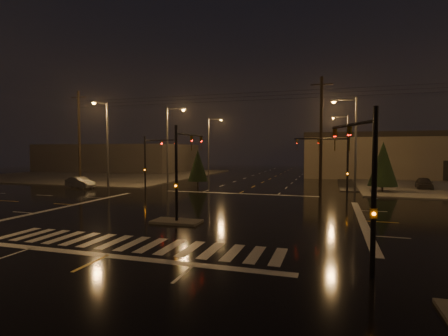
# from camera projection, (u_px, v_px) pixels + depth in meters

# --- Properties ---
(ground) EXTENTS (140.00, 140.00, 0.00)m
(ground) POSITION_uv_depth(u_px,v_px,m) (200.00, 212.00, 25.34)
(ground) COLOR black
(ground) RESTS_ON ground
(sidewalk_nw) EXTENTS (36.00, 36.00, 0.12)m
(sidewalk_nw) POSITION_uv_depth(u_px,v_px,m) (104.00, 174.00, 62.80)
(sidewalk_nw) COLOR #4E4B46
(sidewalk_nw) RESTS_ON ground
(median_island) EXTENTS (3.00, 1.60, 0.15)m
(median_island) POSITION_uv_depth(u_px,v_px,m) (177.00, 222.00, 21.52)
(median_island) COLOR #4E4B46
(median_island) RESTS_ON ground
(crosswalk) EXTENTS (15.00, 2.60, 0.01)m
(crosswalk) POSITION_uv_depth(u_px,v_px,m) (133.00, 243.00, 16.75)
(crosswalk) COLOR beige
(crosswalk) RESTS_ON ground
(stop_bar_near) EXTENTS (16.00, 0.50, 0.01)m
(stop_bar_near) POSITION_uv_depth(u_px,v_px,m) (107.00, 256.00, 14.84)
(stop_bar_near) COLOR beige
(stop_bar_near) RESTS_ON ground
(stop_bar_far) EXTENTS (16.00, 0.50, 0.01)m
(stop_bar_far) POSITION_uv_depth(u_px,v_px,m) (239.00, 194.00, 35.83)
(stop_bar_far) COLOR beige
(stop_bar_far) RESTS_ON ground
(commercial_block) EXTENTS (30.00, 18.00, 5.60)m
(commercial_block) POSITION_uv_depth(u_px,v_px,m) (119.00, 158.00, 75.58)
(commercial_block) COLOR #433E3B
(commercial_block) RESTS_ON ground
(signal_mast_median) EXTENTS (0.25, 4.59, 6.00)m
(signal_mast_median) POSITION_uv_depth(u_px,v_px,m) (182.00, 162.00, 22.21)
(signal_mast_median) COLOR black
(signal_mast_median) RESTS_ON ground
(signal_mast_ne) EXTENTS (4.84, 1.86, 6.00)m
(signal_mast_ne) POSITION_uv_depth(u_px,v_px,m) (336.00, 158.00, 32.01)
(signal_mast_ne) COLOR black
(signal_mast_ne) RESTS_ON ground
(signal_mast_nw) EXTENTS (4.84, 1.86, 6.00)m
(signal_mast_nw) POSITION_uv_depth(u_px,v_px,m) (151.00, 156.00, 37.61)
(signal_mast_nw) COLOR black
(signal_mast_nw) RESTS_ON ground
(signal_mast_se) EXTENTS (1.55, 3.87, 6.00)m
(signal_mast_se) POSITION_uv_depth(u_px,v_px,m) (364.00, 171.00, 12.83)
(signal_mast_se) COLOR black
(signal_mast_se) RESTS_ON ground
(streetlight_1) EXTENTS (2.77, 0.32, 10.00)m
(streetlight_1) POSITION_uv_depth(u_px,v_px,m) (169.00, 140.00, 45.50)
(streetlight_1) COLOR #38383A
(streetlight_1) RESTS_ON ground
(streetlight_2) EXTENTS (2.77, 0.32, 10.00)m
(streetlight_2) POSITION_uv_depth(u_px,v_px,m) (210.00, 142.00, 60.77)
(streetlight_2) COLOR #38383A
(streetlight_2) RESTS_ON ground
(streetlight_3) EXTENTS (2.77, 0.32, 10.00)m
(streetlight_3) POSITION_uv_depth(u_px,v_px,m) (353.00, 138.00, 37.01)
(streetlight_3) COLOR #38383A
(streetlight_3) RESTS_ON ground
(streetlight_4) EXTENTS (2.77, 0.32, 10.00)m
(streetlight_4) POSITION_uv_depth(u_px,v_px,m) (346.00, 142.00, 56.09)
(streetlight_4) COLOR #38383A
(streetlight_4) RESTS_ON ground
(streetlight_5) EXTENTS (0.32, 2.77, 10.00)m
(streetlight_5) POSITION_uv_depth(u_px,v_px,m) (106.00, 139.00, 40.42)
(streetlight_5) COLOR #38383A
(streetlight_5) RESTS_ON ground
(utility_pole_0) EXTENTS (2.20, 0.32, 12.00)m
(utility_pole_0) POSITION_uv_depth(u_px,v_px,m) (79.00, 137.00, 44.86)
(utility_pole_0) COLOR black
(utility_pole_0) RESTS_ON ground
(utility_pole_1) EXTENTS (2.20, 0.32, 12.00)m
(utility_pole_1) POSITION_uv_depth(u_px,v_px,m) (321.00, 134.00, 36.02)
(utility_pole_1) COLOR black
(utility_pole_1) RESTS_ON ground
(conifer_0) EXTENTS (2.99, 2.99, 5.36)m
(conifer_0) POSITION_uv_depth(u_px,v_px,m) (383.00, 164.00, 36.65)
(conifer_0) COLOR black
(conifer_0) RESTS_ON ground
(conifer_3) EXTENTS (2.43, 2.43, 4.50)m
(conifer_3) POSITION_uv_depth(u_px,v_px,m) (198.00, 165.00, 42.27)
(conifer_3) COLOR black
(conifer_3) RESTS_ON ground
(car_parked) EXTENTS (2.10, 4.20, 1.37)m
(car_parked) POSITION_uv_depth(u_px,v_px,m) (424.00, 183.00, 39.64)
(car_parked) COLOR black
(car_parked) RESTS_ON ground
(car_crossing) EXTENTS (4.25, 2.42, 1.33)m
(car_crossing) POSITION_uv_depth(u_px,v_px,m) (80.00, 183.00, 40.91)
(car_crossing) COLOR #54575B
(car_crossing) RESTS_ON ground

